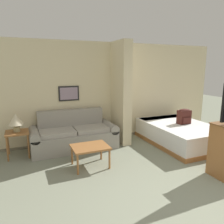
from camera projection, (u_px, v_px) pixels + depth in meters
name	position (u px, v px, depth m)	size (l,w,h in m)	color
ground_plane	(208.00, 214.00, 2.97)	(20.00, 20.00, 0.00)	gray
wall_back	(108.00, 92.00, 5.98)	(6.74, 0.16, 2.60)	beige
wall_partition_pillar	(121.00, 93.00, 5.63)	(0.24, 0.80, 2.60)	beige
couch	(74.00, 135.00, 5.33)	(2.05, 0.84, 0.92)	gray
coffee_table	(90.00, 148.00, 4.31)	(0.71, 0.56, 0.43)	#996033
side_table	(17.00, 136.00, 4.79)	(0.48, 0.48, 0.57)	#996033
table_lamp	(16.00, 120.00, 4.72)	(0.33, 0.33, 0.40)	tan
bed	(179.00, 133.00, 5.70)	(1.48, 2.16, 0.51)	#996033
backpack	(184.00, 116.00, 5.64)	(0.33, 0.22, 0.39)	#471E19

